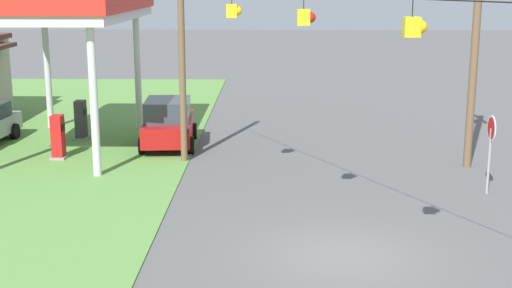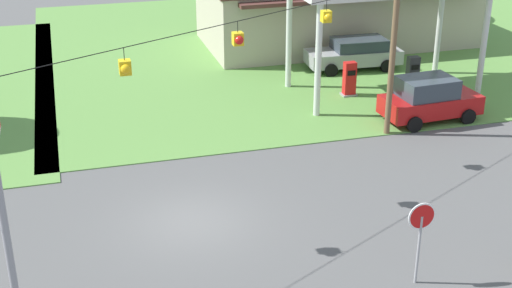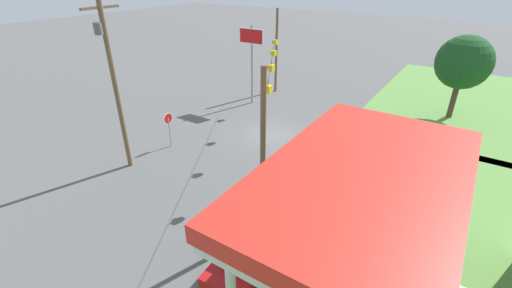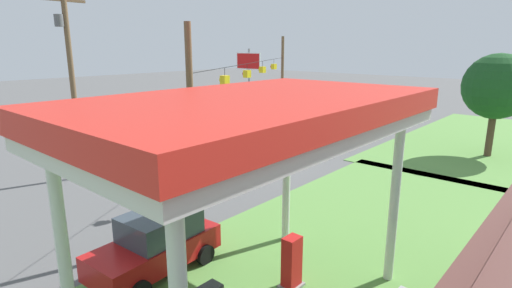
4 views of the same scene
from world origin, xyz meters
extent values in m
plane|color=#565656|center=(0.00, 0.00, 0.00)|extent=(160.00, 160.00, 0.00)
cube|color=silver|center=(11.09, 9.74, 5.26)|extent=(9.21, 5.23, 0.35)
cube|color=red|center=(11.09, 9.74, 5.71)|extent=(9.41, 5.43, 0.55)
cylinder|color=silver|center=(7.08, 7.73, 2.54)|extent=(0.28, 0.28, 5.08)
cylinder|color=silver|center=(15.10, 7.73, 2.54)|extent=(0.28, 0.28, 5.08)
cylinder|color=silver|center=(15.10, 11.75, 2.54)|extent=(0.28, 0.28, 5.08)
cube|color=gray|center=(9.45, 9.74, 0.06)|extent=(0.71, 0.56, 0.12)
cube|color=red|center=(9.45, 9.74, 0.89)|extent=(0.55, 0.40, 1.55)
cube|color=black|center=(9.45, 9.53, 1.20)|extent=(0.39, 0.03, 0.24)
cube|color=gray|center=(12.72, 9.74, 0.06)|extent=(0.71, 0.56, 0.12)
cube|color=#333338|center=(12.72, 9.74, 0.89)|extent=(0.55, 0.40, 1.55)
cube|color=black|center=(12.72, 9.53, 1.20)|extent=(0.39, 0.03, 0.24)
cube|color=#AD1414|center=(11.62, 5.90, 0.74)|extent=(4.34, 2.12, 0.80)
cube|color=#333D47|center=(11.36, 5.88, 1.55)|extent=(2.43, 1.85, 0.82)
cylinder|color=black|center=(12.86, 6.93, 0.34)|extent=(0.69, 0.26, 0.68)
cylinder|color=black|center=(12.99, 5.04, 0.34)|extent=(0.69, 0.26, 0.68)
cylinder|color=black|center=(10.25, 6.76, 0.34)|extent=(0.69, 0.26, 0.68)
cylinder|color=black|center=(10.37, 4.87, 0.34)|extent=(0.69, 0.26, 0.68)
cylinder|color=black|center=(12.75, 12.57, 0.34)|extent=(0.69, 0.25, 0.68)
cylinder|color=#99999E|center=(5.33, -5.00, 1.05)|extent=(0.08, 0.08, 2.10)
cylinder|color=white|center=(5.33, -5.00, 2.10)|extent=(0.80, 0.03, 0.80)
cylinder|color=red|center=(5.33, -5.00, 2.10)|extent=(0.70, 0.03, 0.70)
cylinder|color=brown|center=(8.65, -5.26, 5.09)|extent=(0.28, 0.28, 10.19)
cylinder|color=brown|center=(9.18, 5.00, 3.97)|extent=(0.24, 0.24, 7.95)
cylinder|color=black|center=(-1.84, -1.00, 6.02)|extent=(0.02, 0.02, 0.35)
cube|color=yellow|center=(-1.84, -1.00, 5.65)|extent=(0.32, 0.32, 0.40)
sphere|color=yellow|center=(-1.84, -1.17, 5.65)|extent=(0.28, 0.28, 0.28)
cylinder|color=black|center=(1.84, 1.00, 6.02)|extent=(0.02, 0.02, 0.35)
cube|color=yellow|center=(1.84, 1.00, 5.65)|extent=(0.32, 0.32, 0.40)
sphere|color=red|center=(1.84, 0.83, 5.65)|extent=(0.28, 0.28, 0.28)
cube|color=yellow|center=(5.51, 3.00, 5.65)|extent=(0.32, 0.32, 0.40)
sphere|color=yellow|center=(5.51, 2.83, 5.65)|extent=(0.28, 0.28, 0.28)
camera|label=1|loc=(-16.29, 1.82, 6.58)|focal=50.00mm
camera|label=2|loc=(-3.43, -19.79, 11.49)|focal=50.00mm
camera|label=3|loc=(19.98, 11.72, 11.18)|focal=24.00mm
camera|label=4|loc=(18.21, 15.99, 7.12)|focal=28.00mm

